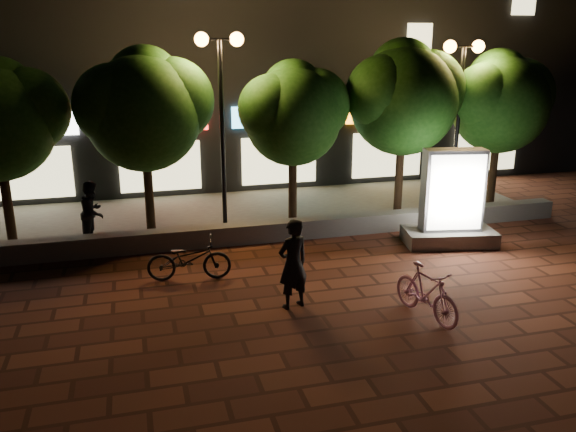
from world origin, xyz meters
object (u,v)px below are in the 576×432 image
object	(u,v)px
street_lamp_right	(461,82)
scooter_parked	(189,259)
pedestrian	(93,212)
ad_kiosk	(451,207)
rider	(293,264)
tree_left	(145,106)
scooter_pink	(426,292)
tree_mid	(294,110)
tree_far_right	(501,98)
tree_right	(405,94)
street_lamp_left	(221,82)

from	to	relation	value
street_lamp_right	scooter_parked	size ratio (longest dim) A/B	2.73
street_lamp_right	pedestrian	distance (m)	10.85
ad_kiosk	rider	bearing A→B (deg)	-152.37
tree_left	scooter_pink	xyz separation A→B (m)	(4.76, -6.59, -2.93)
tree_left	tree_mid	world-z (taller)	tree_left
tree_far_right	ad_kiosk	world-z (taller)	tree_far_right
tree_left	scooter_parked	bearing A→B (deg)	-80.13
tree_right	street_lamp_right	size ratio (longest dim) A/B	1.02
tree_right	tree_far_right	xyz separation A→B (m)	(3.20, -0.00, -0.20)
street_lamp_right	ad_kiosk	distance (m)	4.25
tree_mid	ad_kiosk	bearing A→B (deg)	-41.15
scooter_pink	rider	xyz separation A→B (m)	(-2.31, 1.10, 0.39)
scooter_parked	pedestrian	distance (m)	3.57
rider	ad_kiosk	bearing A→B (deg)	-171.63
street_lamp_left	pedestrian	world-z (taller)	street_lamp_left
tree_left	street_lamp_left	world-z (taller)	street_lamp_left
street_lamp_left	scooter_pink	size ratio (longest dim) A/B	3.02
scooter_parked	street_lamp_left	bearing A→B (deg)	-14.32
street_lamp_right	pedestrian	xyz separation A→B (m)	(-10.42, -0.46, -3.00)
street_lamp_left	scooter_parked	distance (m)	5.03
tree_right	tree_far_right	bearing A→B (deg)	-0.00
tree_far_right	tree_right	bearing A→B (deg)	180.00
tree_right	pedestrian	world-z (taller)	tree_right
scooter_pink	tree_left	bearing A→B (deg)	112.03
tree_right	scooter_parked	world-z (taller)	tree_right
rider	pedestrian	bearing A→B (deg)	-69.78
tree_left	tree_far_right	world-z (taller)	tree_left
tree_right	rider	bearing A→B (deg)	-131.46
street_lamp_left	street_lamp_right	distance (m)	7.00
tree_mid	pedestrian	bearing A→B (deg)	-172.49
scooter_pink	ad_kiosk	bearing A→B (deg)	40.93
tree_mid	pedestrian	distance (m)	5.99
tree_far_right	scooter_pink	distance (m)	9.19
scooter_parked	rider	bearing A→B (deg)	-128.85
tree_mid	rider	world-z (taller)	tree_mid
tree_mid	street_lamp_right	world-z (taller)	street_lamp_right
tree_left	tree_right	world-z (taller)	tree_right
street_lamp_right	scooter_parked	bearing A→B (deg)	-158.31
scooter_pink	scooter_parked	world-z (taller)	scooter_pink
ad_kiosk	scooter_parked	distance (m)	6.78
tree_right	scooter_pink	bearing A→B (deg)	-111.11
street_lamp_right	tree_far_right	bearing A→B (deg)	9.61
scooter_pink	rider	bearing A→B (deg)	140.73
tree_mid	pedestrian	world-z (taller)	tree_mid
tree_right	street_lamp_left	size ratio (longest dim) A/B	0.98
tree_far_right	scooter_parked	bearing A→B (deg)	-160.11
street_lamp_right	pedestrian	size ratio (longest dim) A/B	3.06
scooter_parked	ad_kiosk	bearing A→B (deg)	-77.04
scooter_parked	tree_right	bearing A→B (deg)	-54.39
tree_right	ad_kiosk	xyz separation A→B (m)	(0.04, -2.93, -2.57)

